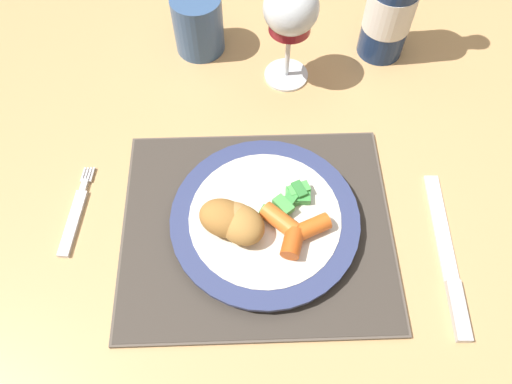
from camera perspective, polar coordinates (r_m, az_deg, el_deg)
ground_plane at (r=1.35m, az=2.23°, el=-14.90°), size 6.00×6.00×0.00m
dining_table at (r=0.73m, az=3.98°, el=-0.77°), size 1.56×0.97×0.74m
placemat at (r=0.62m, az=0.09°, el=-4.11°), size 0.33×0.28×0.01m
dinner_plate at (r=0.61m, az=1.02°, el=-3.24°), size 0.23×0.23×0.02m
breaded_croquettes at (r=0.58m, az=-2.77°, el=-3.30°), size 0.09×0.08×0.04m
green_beans_pile at (r=0.61m, az=4.07°, el=-0.76°), size 0.07×0.05×0.02m
glazed_carrots at (r=0.58m, az=4.35°, el=-4.25°), size 0.08×0.07×0.02m
fork at (r=0.67m, az=-19.96°, el=-2.56°), size 0.03×0.13×0.01m
table_knife at (r=0.64m, az=21.21°, el=-7.95°), size 0.03×0.22×0.01m
wine_glass at (r=0.69m, az=3.84°, el=19.70°), size 0.07×0.07×0.16m
drinking_cup at (r=0.79m, az=-6.65°, el=18.69°), size 0.07×0.07×0.09m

